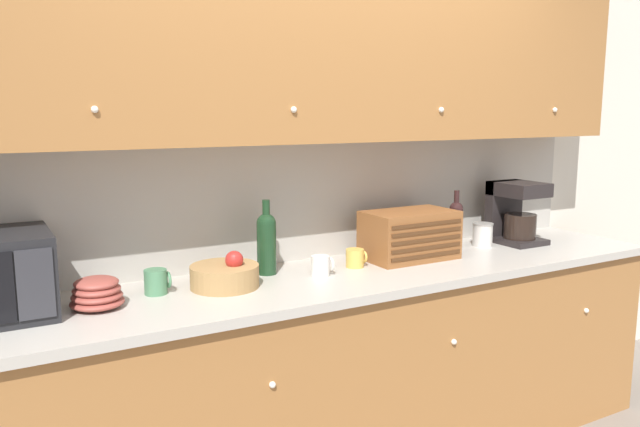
{
  "coord_description": "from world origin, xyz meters",
  "views": [
    {
      "loc": [
        -1.38,
        -2.67,
        1.67
      ],
      "look_at": [
        0.0,
        -0.23,
        1.21
      ],
      "focal_mm": 35.0,
      "sensor_mm": 36.0,
      "label": 1
    }
  ],
  "objects_px": {
    "storage_canister": "(483,235)",
    "coffee_maker": "(514,212)",
    "fruit_basket": "(225,275)",
    "mug": "(156,282)",
    "mug_patterned_third": "(355,258)",
    "mug_blue_second": "(321,266)",
    "bowl_stack_on_counter": "(97,294)",
    "bread_box": "(409,235)",
    "wine_bottle": "(266,241)",
    "second_wine_bottle": "(456,223)"
  },
  "relations": [
    {
      "from": "second_wine_bottle",
      "to": "coffee_maker",
      "type": "distance_m",
      "value": 0.41
    },
    {
      "from": "fruit_basket",
      "to": "storage_canister",
      "type": "relative_size",
      "value": 2.26
    },
    {
      "from": "mug_patterned_third",
      "to": "bowl_stack_on_counter",
      "type": "bearing_deg",
      "value": -177.73
    },
    {
      "from": "mug",
      "to": "mug_patterned_third",
      "type": "relative_size",
      "value": 1.06
    },
    {
      "from": "fruit_basket",
      "to": "coffee_maker",
      "type": "xyz_separation_m",
      "value": [
        1.73,
        0.06,
        0.12
      ]
    },
    {
      "from": "mug_blue_second",
      "to": "mug_patterned_third",
      "type": "bearing_deg",
      "value": 14.53
    },
    {
      "from": "fruit_basket",
      "to": "mug_blue_second",
      "type": "bearing_deg",
      "value": -4.89
    },
    {
      "from": "mug_blue_second",
      "to": "storage_canister",
      "type": "bearing_deg",
      "value": 5.58
    },
    {
      "from": "bowl_stack_on_counter",
      "to": "fruit_basket",
      "type": "height_order",
      "value": "fruit_basket"
    },
    {
      "from": "mug_blue_second",
      "to": "bread_box",
      "type": "distance_m",
      "value": 0.55
    },
    {
      "from": "storage_canister",
      "to": "coffee_maker",
      "type": "xyz_separation_m",
      "value": [
        0.22,
        -0.01,
        0.11
      ]
    },
    {
      "from": "bowl_stack_on_counter",
      "to": "wine_bottle",
      "type": "distance_m",
      "value": 0.78
    },
    {
      "from": "coffee_maker",
      "to": "bowl_stack_on_counter",
      "type": "bearing_deg",
      "value": -177.76
    },
    {
      "from": "wine_bottle",
      "to": "coffee_maker",
      "type": "distance_m",
      "value": 1.49
    },
    {
      "from": "mug",
      "to": "fruit_basket",
      "type": "bearing_deg",
      "value": -9.55
    },
    {
      "from": "bowl_stack_on_counter",
      "to": "bread_box",
      "type": "height_order",
      "value": "bread_box"
    },
    {
      "from": "mug_blue_second",
      "to": "storage_canister",
      "type": "distance_m",
      "value": 1.07
    },
    {
      "from": "wine_bottle",
      "to": "mug_patterned_third",
      "type": "height_order",
      "value": "wine_bottle"
    },
    {
      "from": "coffee_maker",
      "to": "fruit_basket",
      "type": "bearing_deg",
      "value": -177.99
    },
    {
      "from": "mug_patterned_third",
      "to": "bread_box",
      "type": "distance_m",
      "value": 0.33
    },
    {
      "from": "mug_blue_second",
      "to": "storage_canister",
      "type": "relative_size",
      "value": 0.76
    },
    {
      "from": "fruit_basket",
      "to": "wine_bottle",
      "type": "height_order",
      "value": "wine_bottle"
    },
    {
      "from": "mug_patterned_third",
      "to": "coffee_maker",
      "type": "relative_size",
      "value": 0.29
    },
    {
      "from": "mug_blue_second",
      "to": "coffee_maker",
      "type": "height_order",
      "value": "coffee_maker"
    },
    {
      "from": "bowl_stack_on_counter",
      "to": "wine_bottle",
      "type": "relative_size",
      "value": 0.59
    },
    {
      "from": "storage_canister",
      "to": "mug_patterned_third",
      "type": "bearing_deg",
      "value": -176.78
    },
    {
      "from": "mug_blue_second",
      "to": "bread_box",
      "type": "xyz_separation_m",
      "value": [
        0.54,
        0.07,
        0.07
      ]
    },
    {
      "from": "fruit_basket",
      "to": "mug",
      "type": "bearing_deg",
      "value": 170.45
    },
    {
      "from": "bowl_stack_on_counter",
      "to": "mug",
      "type": "bearing_deg",
      "value": 16.93
    },
    {
      "from": "bowl_stack_on_counter",
      "to": "wine_bottle",
      "type": "height_order",
      "value": "wine_bottle"
    },
    {
      "from": "storage_canister",
      "to": "mug_blue_second",
      "type": "bearing_deg",
      "value": -174.42
    },
    {
      "from": "wine_bottle",
      "to": "bread_box",
      "type": "relative_size",
      "value": 0.75
    },
    {
      "from": "bread_box",
      "to": "bowl_stack_on_counter",
      "type": "bearing_deg",
      "value": -177.77
    },
    {
      "from": "wine_bottle",
      "to": "fruit_basket",
      "type": "bearing_deg",
      "value": -155.11
    },
    {
      "from": "bowl_stack_on_counter",
      "to": "fruit_basket",
      "type": "bearing_deg",
      "value": 3.04
    },
    {
      "from": "bowl_stack_on_counter",
      "to": "mug_patterned_third",
      "type": "xyz_separation_m",
      "value": [
        1.17,
        0.05,
        -0.01
      ]
    },
    {
      "from": "wine_bottle",
      "to": "second_wine_bottle",
      "type": "bearing_deg",
      "value": -1.72
    },
    {
      "from": "mug_patterned_third",
      "to": "coffee_maker",
      "type": "height_order",
      "value": "coffee_maker"
    },
    {
      "from": "bowl_stack_on_counter",
      "to": "mug",
      "type": "xyz_separation_m",
      "value": [
        0.24,
        0.07,
        -0.01
      ]
    },
    {
      "from": "mug_patterned_third",
      "to": "mug_blue_second",
      "type": "bearing_deg",
      "value": -165.47
    },
    {
      "from": "mug_blue_second",
      "to": "mug_patterned_third",
      "type": "distance_m",
      "value": 0.23
    },
    {
      "from": "wine_bottle",
      "to": "bread_box",
      "type": "xyz_separation_m",
      "value": [
        0.74,
        -0.08,
        -0.03
      ]
    },
    {
      "from": "fruit_basket",
      "to": "bread_box",
      "type": "relative_size",
      "value": 0.63
    },
    {
      "from": "mug_patterned_third",
      "to": "storage_canister",
      "type": "bearing_deg",
      "value": 3.22
    },
    {
      "from": "bread_box",
      "to": "second_wine_bottle",
      "type": "height_order",
      "value": "second_wine_bottle"
    },
    {
      "from": "mug_blue_second",
      "to": "coffee_maker",
      "type": "relative_size",
      "value": 0.28
    },
    {
      "from": "bowl_stack_on_counter",
      "to": "mug_patterned_third",
      "type": "relative_size",
      "value": 2.04
    },
    {
      "from": "bread_box",
      "to": "storage_canister",
      "type": "relative_size",
      "value": 3.57
    },
    {
      "from": "mug",
      "to": "coffee_maker",
      "type": "xyz_separation_m",
      "value": [
        2.0,
        0.01,
        0.12
      ]
    },
    {
      "from": "mug_patterned_third",
      "to": "storage_canister",
      "type": "relative_size",
      "value": 0.77
    }
  ]
}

